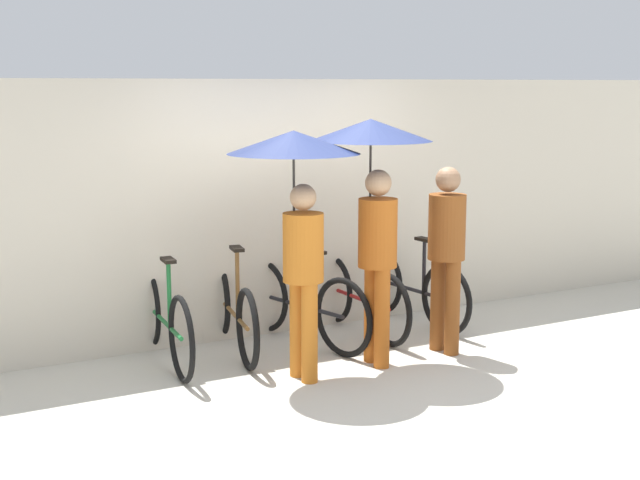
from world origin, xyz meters
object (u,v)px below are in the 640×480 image
object	(u,v)px
pedestrian_leading	(297,182)
parked_bicycle_1	(233,311)
parked_bicycle_2	(301,304)
parked_bicycle_3	(360,296)
parked_bicycle_0	(164,319)
pedestrian_center	(373,172)
parked_bicycle_4	(411,288)
pedestrian_trailing	(446,245)

from	to	relation	value
pedestrian_leading	parked_bicycle_1	bearing A→B (deg)	98.47
parked_bicycle_2	parked_bicycle_3	xyz separation A→B (m)	(0.63, 0.03, -0.01)
parked_bicycle_0	parked_bicycle_2	distance (m)	1.26
parked_bicycle_1	pedestrian_center	xyz separation A→B (m)	(0.90, -0.84, 1.24)
parked_bicycle_3	parked_bicycle_4	xyz separation A→B (m)	(0.63, 0.06, 0.00)
parked_bicycle_1	parked_bicycle_3	xyz separation A→B (m)	(1.26, -0.05, -0.01)
pedestrian_leading	pedestrian_center	size ratio (longest dim) A/B	0.96
parked_bicycle_0	pedestrian_center	size ratio (longest dim) A/B	0.88
parked_bicycle_0	pedestrian_center	bearing A→B (deg)	-112.64
parked_bicycle_0	parked_bicycle_1	size ratio (longest dim) A/B	1.03
parked_bicycle_0	parked_bicycle_4	xyz separation A→B (m)	(2.52, 0.03, -0.02)
parked_bicycle_3	pedestrian_leading	distance (m)	1.82
parked_bicycle_0	pedestrian_trailing	world-z (taller)	pedestrian_trailing
parked_bicycle_0	parked_bicycle_4	distance (m)	2.52
parked_bicycle_1	parked_bicycle_2	bearing A→B (deg)	-86.24
parked_bicycle_2	pedestrian_trailing	xyz separation A→B (m)	(0.97, -0.84, 0.58)
parked_bicycle_1	parked_bicycle_4	bearing A→B (deg)	-78.78
parked_bicycle_3	pedestrian_leading	world-z (taller)	pedestrian_leading
parked_bicycle_3	pedestrian_leading	xyz separation A→B (m)	(-1.08, -0.82, 1.21)
parked_bicycle_0	pedestrian_leading	distance (m)	1.67
parked_bicycle_1	parked_bicycle_3	distance (m)	1.26
parked_bicycle_1	pedestrian_trailing	world-z (taller)	pedestrian_trailing
parked_bicycle_3	parked_bicycle_4	bearing A→B (deg)	-85.55
parked_bicycle_0	parked_bicycle_2	xyz separation A→B (m)	(1.26, -0.06, -0.01)
parked_bicycle_3	pedestrian_center	distance (m)	1.52
parked_bicycle_1	parked_bicycle_2	distance (m)	0.63
parked_bicycle_4	pedestrian_center	bearing A→B (deg)	125.49
parked_bicycle_0	parked_bicycle_1	world-z (taller)	parked_bicycle_0
parked_bicycle_4	pedestrian_trailing	distance (m)	1.14
parked_bicycle_2	parked_bicycle_4	distance (m)	1.27
parked_bicycle_2	parked_bicycle_4	bearing A→B (deg)	-99.16
parked_bicycle_4	parked_bicycle_3	bearing A→B (deg)	90.61
parked_bicycle_0	parked_bicycle_3	bearing A→B (deg)	-85.52
parked_bicycle_2	pedestrian_center	bearing A→B (deg)	-173.46
pedestrian_center	pedestrian_trailing	world-z (taller)	pedestrian_center
parked_bicycle_4	pedestrian_center	xyz separation A→B (m)	(-0.99, -0.85, 1.25)
parked_bicycle_1	pedestrian_trailing	distance (m)	1.93
pedestrian_center	parked_bicycle_2	bearing A→B (deg)	114.34
parked_bicycle_1	parked_bicycle_2	world-z (taller)	parked_bicycle_1
parked_bicycle_2	parked_bicycle_4	size ratio (longest dim) A/B	1.05
pedestrian_center	parked_bicycle_3	bearing A→B (deg)	69.94
parked_bicycle_4	parked_bicycle_2	bearing A→B (deg)	88.99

